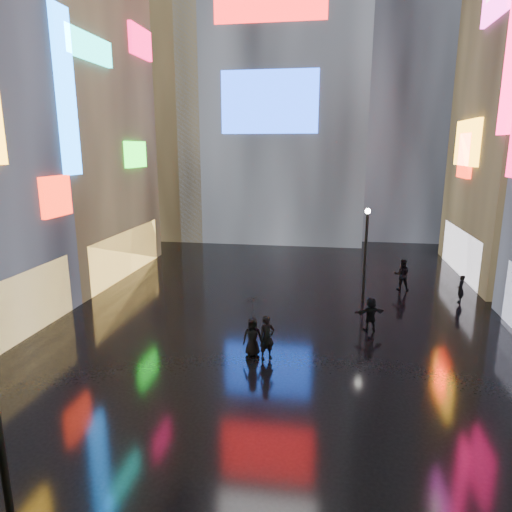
# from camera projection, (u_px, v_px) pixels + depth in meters

# --- Properties ---
(ground) EXTENTS (140.00, 140.00, 0.00)m
(ground) POSITION_uv_depth(u_px,v_px,m) (281.00, 315.00, 23.31)
(ground) COLOR black
(ground) RESTS_ON ground
(building_left_far) EXTENTS (10.28, 12.00, 22.00)m
(building_left_far) POSITION_uv_depth(u_px,v_px,m) (45.00, 105.00, 29.06)
(building_left_far) COLOR black
(building_left_far) RESTS_ON ground
(tower_main) EXTENTS (16.00, 14.20, 42.00)m
(tower_main) POSITION_uv_depth(u_px,v_px,m) (280.00, 7.00, 41.94)
(tower_main) COLOR black
(tower_main) RESTS_ON ground
(tower_flank_right) EXTENTS (12.00, 12.00, 34.00)m
(tower_flank_right) POSITION_uv_depth(u_px,v_px,m) (409.00, 53.00, 42.91)
(tower_flank_right) COLOR black
(tower_flank_right) RESTS_ON ground
(tower_flank_left) EXTENTS (10.00, 10.00, 26.00)m
(tower_flank_left) POSITION_uv_depth(u_px,v_px,m) (163.00, 98.00, 43.64)
(tower_flank_left) COLOR black
(tower_flank_left) RESTS_ON ground
(lamp_far) EXTENTS (0.30, 0.30, 5.20)m
(lamp_far) POSITION_uv_depth(u_px,v_px,m) (366.00, 250.00, 24.85)
(lamp_far) COLOR black
(lamp_far) RESTS_ON ground
(pedestrian_4) EXTENTS (0.87, 0.65, 1.61)m
(pedestrian_4) POSITION_uv_depth(u_px,v_px,m) (253.00, 337.00, 18.65)
(pedestrian_4) COLOR black
(pedestrian_4) RESTS_ON ground
(pedestrian_5) EXTENTS (1.55, 0.98, 1.59)m
(pedestrian_5) POSITION_uv_depth(u_px,v_px,m) (371.00, 314.00, 21.25)
(pedestrian_5) COLOR black
(pedestrian_5) RESTS_ON ground
(pedestrian_6) EXTENTS (0.79, 0.73, 1.81)m
(pedestrian_6) POSITION_uv_depth(u_px,v_px,m) (267.00, 338.00, 18.35)
(pedestrian_6) COLOR black
(pedestrian_6) RESTS_ON ground
(pedestrian_7) EXTENTS (0.94, 0.74, 1.88)m
(pedestrian_7) POSITION_uv_depth(u_px,v_px,m) (402.00, 275.00, 27.30)
(pedestrian_7) COLOR black
(pedestrian_7) RESTS_ON ground
(umbrella_2) EXTENTS (1.40, 1.40, 0.90)m
(umbrella_2) POSITION_uv_depth(u_px,v_px,m) (252.00, 308.00, 18.35)
(umbrella_2) COLOR black
(umbrella_2) RESTS_ON pedestrian_4
(pedestrian_8) EXTENTS (0.51, 0.64, 1.55)m
(pedestrian_8) POSITION_uv_depth(u_px,v_px,m) (461.00, 289.00, 25.10)
(pedestrian_8) COLOR black
(pedestrian_8) RESTS_ON ground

